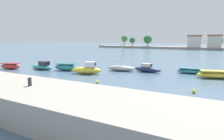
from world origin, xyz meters
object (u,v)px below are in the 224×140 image
moored_boat_2 (66,67)px  moored_boat_0 (10,66)px  moored_boat_5 (147,69)px  mooring_buoy_0 (97,82)px  moored_boat_1 (42,66)px  moored_boat_6 (190,71)px  moored_boat_7 (216,75)px  mooring_buoy_1 (194,91)px  mooring_bollard (30,82)px  moored_boat_3 (87,69)px  mooring_buoy_2 (42,62)px  moored_boat_4 (121,68)px

moored_boat_2 → moored_boat_0: bearing=-175.4°
moored_boat_5 → mooring_buoy_0: bearing=-97.1°
moored_boat_1 → moored_boat_0: bearing=-150.7°
moored_boat_6 → moored_boat_7: 4.38m
moored_boat_5 → moored_boat_7: moored_boat_5 is taller
mooring_buoy_1 → mooring_bollard: bearing=-132.7°
moored_boat_1 → moored_boat_7: bearing=16.3°
moored_boat_2 → moored_boat_3: (5.11, -0.85, 0.10)m
mooring_buoy_0 → moored_boat_6: bearing=55.9°
mooring_buoy_1 → moored_boat_6: bearing=99.2°
moored_boat_7 → moored_boat_1: bearing=174.6°
mooring_buoy_1 → mooring_buoy_0: bearing=-173.3°
mooring_bollard → mooring_buoy_0: bearing=92.6°
mooring_bollard → moored_boat_6: size_ratio=0.16×
mooring_bollard → moored_boat_6: mooring_bollard is taller
moored_boat_3 → mooring_buoy_0: bearing=-62.4°
moored_boat_2 → moored_boat_7: 23.50m
moored_boat_7 → mooring_buoy_2: bearing=161.3°
moored_boat_3 → moored_boat_2: bearing=152.4°
moored_boat_0 → moored_boat_5: (22.81, 9.00, -0.01)m
moored_boat_3 → mooring_bollard: bearing=-87.6°
mooring_bollard → moored_boat_2: (-10.76, 15.89, -1.69)m
mooring_bollard → mooring_buoy_0: size_ratio=1.52×
moored_boat_4 → mooring_buoy_2: bearing=169.1°
moored_boat_3 → moored_boat_7: moored_boat_3 is taller
mooring_bollard → mooring_buoy_2: size_ratio=1.80×
moored_boat_0 → moored_boat_2: 10.60m
moored_boat_0 → mooring_buoy_1: 31.13m
moored_boat_7 → mooring_bollard: bearing=-138.1°
moored_boat_5 → moored_boat_6: size_ratio=1.19×
moored_boat_4 → mooring_buoy_2: size_ratio=16.29×
moored_boat_5 → mooring_buoy_1: moored_boat_5 is taller
mooring_buoy_2 → moored_boat_2: bearing=-24.7°
mooring_buoy_0 → moored_boat_1: bearing=162.1°
moored_boat_1 → moored_boat_5: 18.60m
moored_boat_7 → mooring_buoy_1: size_ratio=13.75×
moored_boat_6 → moored_boat_7: size_ratio=0.73×
moored_boat_7 → mooring_buoy_0: bearing=-157.1°
moored_boat_3 → moored_boat_6: 16.28m
moored_boat_4 → moored_boat_5: bearing=8.4°
moored_boat_7 → mooring_buoy_2: 34.92m
mooring_buoy_1 → mooring_buoy_2: (-33.11, 10.12, -0.03)m
mooring_bollard → moored_boat_0: size_ratio=0.15×
moored_boat_0 → moored_boat_2: bearing=0.9°
moored_boat_2 → mooring_buoy_1: moored_boat_2 is taller
moored_boat_4 → moored_boat_3: bearing=-131.9°
moored_boat_7 → mooring_buoy_1: bearing=-118.5°
moored_boat_0 → moored_boat_5: size_ratio=0.84×
moored_boat_5 → moored_boat_7: 10.12m
moored_boat_6 → moored_boat_1: bearing=-165.6°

